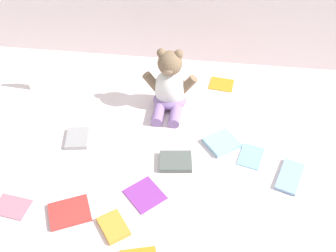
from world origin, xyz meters
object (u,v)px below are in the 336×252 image
(book_case_2, at_px, (290,176))
(book_case_10, at_px, (251,156))
(book_case_8, at_px, (77,138))
(book_case_11, at_px, (36,76))
(teddy_bear, at_px, (170,87))
(book_case_0, at_px, (12,206))
(book_case_5, at_px, (176,162))
(book_case_6, at_px, (70,212))
(book_case_1, at_px, (145,194))
(book_case_4, at_px, (221,84))
(book_case_7, at_px, (222,143))
(book_case_3, at_px, (114,227))

(book_case_2, bearing_deg, book_case_10, 167.44)
(book_case_2, xyz_separation_m, book_case_8, (-0.73, 0.08, 0.00))
(book_case_8, height_order, book_case_11, book_case_11)
(book_case_2, bearing_deg, teddy_bear, 164.08)
(book_case_0, relative_size, book_case_5, 0.97)
(book_case_6, distance_m, book_case_8, 0.31)
(book_case_2, distance_m, book_case_11, 1.04)
(book_case_0, height_order, book_case_2, book_case_2)
(book_case_2, distance_m, book_case_8, 0.74)
(book_case_1, xyz_separation_m, book_case_10, (0.33, 0.20, 0.00))
(book_case_0, height_order, book_case_5, book_case_5)
(book_case_1, distance_m, book_case_8, 0.35)
(teddy_bear, bearing_deg, book_case_2, -35.23)
(book_case_1, height_order, book_case_4, same)
(book_case_4, height_order, book_case_8, book_case_8)
(book_case_4, bearing_deg, book_case_11, -73.68)
(book_case_4, distance_m, book_case_7, 0.35)
(book_case_5, distance_m, book_case_10, 0.26)
(book_case_5, height_order, book_case_10, book_case_5)
(book_case_4, height_order, book_case_6, book_case_6)
(book_case_0, xyz_separation_m, book_case_2, (0.85, 0.22, 0.00))
(book_case_4, height_order, book_case_7, book_case_7)
(book_case_4, bearing_deg, book_case_2, 33.66)
(book_case_3, bearing_deg, book_case_2, -12.12)
(book_case_4, bearing_deg, book_case_3, -14.84)
(book_case_0, distance_m, book_case_5, 0.53)
(teddy_bear, height_order, book_case_0, teddy_bear)
(teddy_bear, xyz_separation_m, book_case_1, (-0.02, -0.43, -0.09))
(book_case_2, relative_size, book_case_8, 1.36)
(book_case_11, bearing_deg, book_case_5, -40.72)
(book_case_6, xyz_separation_m, book_case_10, (0.54, 0.30, -0.00))
(book_case_5, relative_size, book_case_10, 1.02)
(book_case_6, relative_size, book_case_8, 1.19)
(book_case_3, xyz_separation_m, book_case_5, (0.15, 0.27, 0.00))
(book_case_7, relative_size, book_case_8, 1.05)
(book_case_11, bearing_deg, book_case_7, -28.49)
(book_case_7, bearing_deg, book_case_11, -144.27)
(teddy_bear, bearing_deg, book_case_10, -36.49)
(book_case_2, relative_size, book_case_10, 1.29)
(book_case_6, distance_m, book_case_7, 0.56)
(book_case_0, xyz_separation_m, book_case_8, (0.11, 0.30, 0.00))
(book_case_8, bearing_deg, book_case_6, 92.48)
(book_case_2, height_order, book_case_7, book_case_7)
(teddy_bear, xyz_separation_m, book_case_11, (-0.55, 0.04, -0.03))
(book_case_2, height_order, book_case_11, book_case_11)
(book_case_0, bearing_deg, teddy_bear, -30.85)
(book_case_1, bearing_deg, book_case_2, -28.35)
(book_case_0, relative_size, book_case_1, 0.97)
(book_case_1, xyz_separation_m, book_case_7, (0.23, 0.25, 0.00))
(book_case_5, bearing_deg, book_case_8, 72.18)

